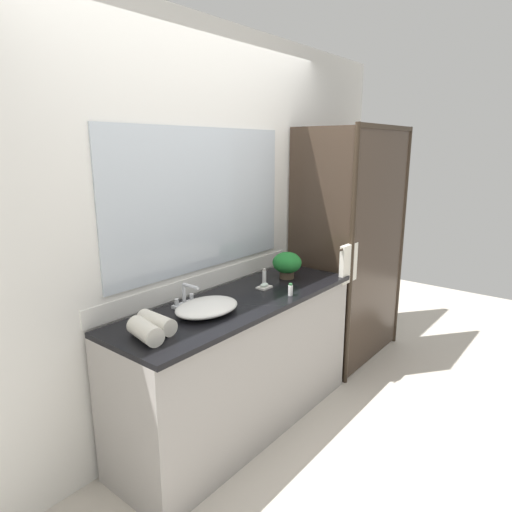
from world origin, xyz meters
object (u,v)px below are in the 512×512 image
sink_basin (207,307)px  soap_dish (264,286)px  rolled_towel_near_edge (145,331)px  amenity_bottle_body_wash (290,290)px  rolled_towel_middle (157,322)px  potted_plant (287,264)px  faucet (185,298)px  amenity_bottle_lotion (264,276)px

sink_basin → soap_dish: (0.57, 0.03, -0.02)m
rolled_towel_near_edge → amenity_bottle_body_wash: bearing=-9.5°
sink_basin → rolled_towel_middle: (-0.35, 0.02, 0.01)m
potted_plant → amenity_bottle_body_wash: 0.40m
potted_plant → amenity_bottle_body_wash: size_ratio=2.60×
sink_basin → amenity_bottle_body_wash: amenity_bottle_body_wash is taller
faucet → potted_plant: 0.87m
sink_basin → amenity_bottle_lotion: 0.68m
sink_basin → faucet: size_ratio=2.39×
soap_dish → amenity_bottle_body_wash: amenity_bottle_body_wash is taller
potted_plant → rolled_towel_middle: bearing=-178.9°
sink_basin → faucet: faucet is taller
faucet → amenity_bottle_body_wash: (0.55, -0.38, -0.01)m
sink_basin → amenity_bottle_body_wash: bearing=-19.7°
faucet → soap_dish: 0.59m
potted_plant → rolled_towel_near_edge: (-1.32, -0.07, -0.06)m
faucet → rolled_towel_near_edge: (-0.46, -0.21, 0.00)m
potted_plant → soap_dish: 0.31m
potted_plant → rolled_towel_near_edge: size_ratio=0.96×
faucet → amenity_bottle_lotion: size_ratio=1.66×
faucet → amenity_bottle_lotion: (0.67, -0.08, 0.00)m
faucet → potted_plant: size_ratio=0.81×
soap_dish → amenity_bottle_lotion: size_ratio=0.98×
rolled_towel_near_edge → sink_basin: bearing=3.5°
sink_basin → faucet: (-0.00, 0.18, 0.01)m
faucet → soap_dish: bearing=-15.5°
amenity_bottle_lotion → rolled_towel_middle: 1.02m
soap_dish → sink_basin: bearing=-177.3°
amenity_bottle_body_wash → rolled_towel_middle: size_ratio=0.35×
amenity_bottle_lotion → rolled_towel_near_edge: amenity_bottle_lotion is taller
faucet → rolled_towel_middle: 0.38m
amenity_bottle_lotion → rolled_towel_middle: (-1.02, -0.08, -0.00)m
potted_plant → rolled_towel_middle: (-1.21, -0.02, -0.06)m
faucet → soap_dish: (0.57, -0.16, -0.03)m
sink_basin → potted_plant: 0.86m
potted_plant → amenity_bottle_body_wash: potted_plant is taller
amenity_bottle_lotion → rolled_towel_near_edge: 1.13m
sink_basin → amenity_bottle_lotion: size_ratio=3.97×
rolled_towel_near_edge → rolled_towel_middle: rolled_towel_near_edge is taller
sink_basin → soap_dish: size_ratio=4.05×
amenity_bottle_lotion → amenity_bottle_body_wash: bearing=-110.9°
faucet → amenity_bottle_body_wash: bearing=-34.7°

